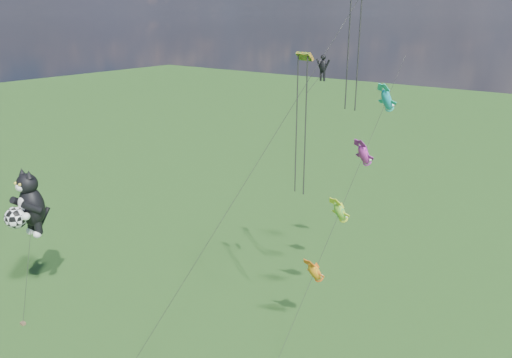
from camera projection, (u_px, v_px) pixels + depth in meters
The scene contains 4 objects.
ground at pixel (97, 314), 41.27m from camera, with size 300.00×300.00×0.00m, color #11390E.
cat_kite_rig at pixel (27, 205), 39.43m from camera, with size 2.81×4.21×12.13m.
fish_windsock_rig at pixel (352, 184), 37.43m from camera, with size 1.76×15.92×20.51m.
parafoil_rig at pixel (318, 74), 30.00m from camera, with size 9.11×15.62×25.56m.
Camera 1 is at (32.04, -20.41, 23.65)m, focal length 35.00 mm.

